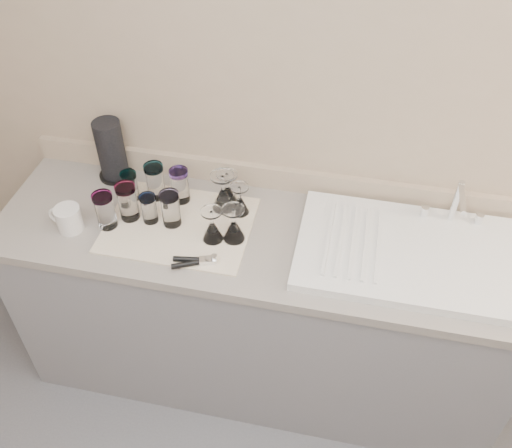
% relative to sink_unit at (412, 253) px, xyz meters
% --- Properties ---
extents(counter_unit, '(2.06, 0.62, 0.90)m').
position_rel_sink_unit_xyz_m(counter_unit, '(-0.55, -0.00, -0.47)').
color(counter_unit, slate).
rests_on(counter_unit, ground).
extents(sink_unit, '(0.82, 0.50, 0.22)m').
position_rel_sink_unit_xyz_m(sink_unit, '(0.00, 0.00, 0.00)').
color(sink_unit, white).
rests_on(sink_unit, counter_unit).
extents(dish_towel, '(0.55, 0.42, 0.01)m').
position_rel_sink_unit_xyz_m(dish_towel, '(-0.87, -0.02, -0.02)').
color(dish_towel, white).
rests_on(dish_towel, counter_unit).
extents(tumbler_teal, '(0.06, 0.06, 0.13)m').
position_rel_sink_unit_xyz_m(tumbler_teal, '(-1.10, 0.08, 0.05)').
color(tumbler_teal, white).
rests_on(tumbler_teal, dish_towel).
extents(tumbler_cyan, '(0.08, 0.08, 0.15)m').
position_rel_sink_unit_xyz_m(tumbler_cyan, '(-1.01, 0.12, 0.07)').
color(tumbler_cyan, white).
rests_on(tumbler_cyan, dish_towel).
extents(tumbler_purple, '(0.07, 0.07, 0.15)m').
position_rel_sink_unit_xyz_m(tumbler_purple, '(-0.91, 0.12, 0.06)').
color(tumbler_purple, white).
rests_on(tumbler_purple, dish_towel).
extents(tumbler_magenta, '(0.08, 0.08, 0.15)m').
position_rel_sink_unit_xyz_m(tumbler_magenta, '(-1.07, -0.02, 0.07)').
color(tumbler_magenta, white).
rests_on(tumbler_magenta, dish_towel).
extents(tumbler_blue, '(0.06, 0.06, 0.12)m').
position_rel_sink_unit_xyz_m(tumbler_blue, '(-0.98, -0.02, 0.05)').
color(tumbler_blue, white).
rests_on(tumbler_blue, dish_towel).
extents(tumbler_lavender, '(0.07, 0.07, 0.15)m').
position_rel_sink_unit_xyz_m(tumbler_lavender, '(-0.90, -0.02, 0.06)').
color(tumbler_lavender, white).
rests_on(tumbler_lavender, dish_towel).
extents(tumbler_extra, '(0.08, 0.08, 0.15)m').
position_rel_sink_unit_xyz_m(tumbler_extra, '(-1.13, -0.08, 0.07)').
color(tumbler_extra, white).
rests_on(tumbler_extra, dish_towel).
extents(goblet_back_left, '(0.09, 0.09, 0.16)m').
position_rel_sink_unit_xyz_m(goblet_back_left, '(-0.73, 0.11, 0.04)').
color(goblet_back_left, white).
rests_on(goblet_back_left, dish_towel).
extents(goblet_back_right, '(0.07, 0.07, 0.13)m').
position_rel_sink_unit_xyz_m(goblet_back_right, '(-0.66, 0.10, 0.03)').
color(goblet_back_right, white).
rests_on(goblet_back_right, dish_towel).
extents(goblet_front_left, '(0.08, 0.08, 0.14)m').
position_rel_sink_unit_xyz_m(goblet_front_left, '(-0.72, -0.07, 0.04)').
color(goblet_front_left, white).
rests_on(goblet_front_left, dish_towel).
extents(goblet_front_right, '(0.08, 0.08, 0.15)m').
position_rel_sink_unit_xyz_m(goblet_front_right, '(-0.65, -0.05, 0.04)').
color(goblet_front_right, white).
rests_on(goblet_front_right, dish_towel).
extents(goblet_extra, '(0.08, 0.08, 0.15)m').
position_rel_sink_unit_xyz_m(goblet_extra, '(-0.72, 0.14, 0.04)').
color(goblet_extra, white).
rests_on(goblet_extra, dish_towel).
extents(can_opener, '(0.16, 0.09, 0.02)m').
position_rel_sink_unit_xyz_m(can_opener, '(-0.75, -0.20, -0.00)').
color(can_opener, silver).
rests_on(can_opener, dish_towel).
extents(white_mug, '(0.14, 0.11, 0.10)m').
position_rel_sink_unit_xyz_m(white_mug, '(-1.27, -0.12, 0.03)').
color(white_mug, silver).
rests_on(white_mug, counter_unit).
extents(paper_towel_roll, '(0.14, 0.14, 0.26)m').
position_rel_sink_unit_xyz_m(paper_towel_roll, '(-1.22, 0.22, 0.11)').
color(paper_towel_roll, black).
rests_on(paper_towel_roll, counter_unit).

